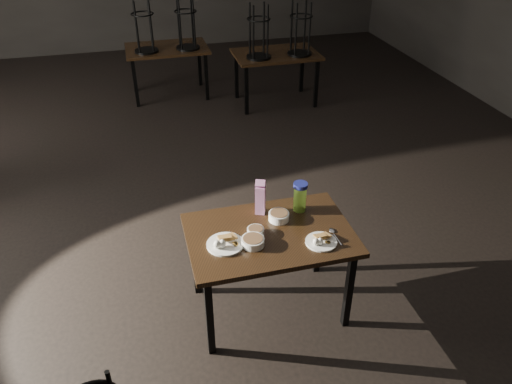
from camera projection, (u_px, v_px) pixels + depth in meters
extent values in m
plane|color=black|center=(167.00, 227.00, 4.90)|extent=(12.00, 12.00, 0.00)
cube|color=black|center=(270.00, 235.00, 3.62)|extent=(1.20, 0.80, 0.04)
cube|color=black|center=(210.00, 317.00, 3.45)|extent=(0.05, 0.05, 0.71)
cube|color=black|center=(349.00, 290.00, 3.67)|extent=(0.05, 0.05, 0.71)
cube|color=black|center=(195.00, 258.00, 3.97)|extent=(0.05, 0.05, 0.71)
cube|color=black|center=(318.00, 238.00, 4.19)|extent=(0.05, 0.05, 0.71)
cylinder|color=white|center=(225.00, 244.00, 3.48)|extent=(0.26, 0.26, 0.02)
cube|color=#A8763B|center=(225.00, 234.00, 3.49)|extent=(0.09, 0.09, 0.04)
cube|color=#A8763B|center=(229.00, 233.00, 3.50)|extent=(0.11, 0.11, 0.03)
ellipsoid|color=white|center=(217.00, 244.00, 3.42)|extent=(0.05, 0.05, 0.06)
ellipsoid|color=white|center=(222.00, 244.00, 3.43)|extent=(0.05, 0.05, 0.06)
cylinder|color=white|center=(321.00, 242.00, 3.51)|extent=(0.22, 0.22, 0.01)
cube|color=#A8763B|center=(320.00, 233.00, 3.51)|extent=(0.08, 0.08, 0.04)
cube|color=#A8763B|center=(324.00, 233.00, 3.52)|extent=(0.09, 0.09, 0.03)
ellipsoid|color=white|center=(316.00, 242.00, 3.45)|extent=(0.04, 0.04, 0.05)
ellipsoid|color=white|center=(320.00, 241.00, 3.46)|extent=(0.04, 0.04, 0.05)
cylinder|color=white|center=(256.00, 231.00, 3.58)|extent=(0.12, 0.12, 0.05)
cylinder|color=brown|center=(256.00, 229.00, 3.57)|extent=(0.10, 0.10, 0.01)
cylinder|color=white|center=(279.00, 216.00, 3.73)|extent=(0.15, 0.15, 0.06)
cylinder|color=brown|center=(279.00, 214.00, 3.71)|extent=(0.13, 0.13, 0.01)
cylinder|color=white|center=(253.00, 242.00, 3.47)|extent=(0.16, 0.16, 0.06)
cylinder|color=brown|center=(253.00, 239.00, 3.46)|extent=(0.14, 0.14, 0.01)
cube|color=#931A74|center=(260.00, 200.00, 3.76)|extent=(0.09, 0.09, 0.23)
cube|color=#931A74|center=(260.00, 184.00, 3.68)|extent=(0.10, 0.10, 0.07)
cylinder|color=#86C53A|center=(300.00, 199.00, 3.80)|extent=(0.10, 0.10, 0.21)
cylinder|color=navy|center=(301.00, 185.00, 3.73)|extent=(0.11, 0.11, 0.03)
ellipsoid|color=silver|center=(332.00, 230.00, 3.62)|extent=(0.04, 0.06, 0.01)
cube|color=silver|center=(337.00, 240.00, 3.54)|extent=(0.01, 0.14, 0.00)
cube|color=black|center=(276.00, 54.00, 7.15)|extent=(1.20, 0.80, 0.04)
cube|color=black|center=(246.00, 91.00, 6.99)|extent=(0.05, 0.05, 0.71)
cube|color=black|center=(316.00, 84.00, 7.21)|extent=(0.05, 0.05, 0.71)
cube|color=black|center=(236.00, 75.00, 7.51)|extent=(0.05, 0.05, 0.71)
cube|color=black|center=(302.00, 69.00, 7.73)|extent=(0.05, 0.05, 0.71)
cylinder|color=black|center=(259.00, 57.00, 6.95)|extent=(0.34, 0.34, 0.03)
torus|color=black|center=(259.00, 20.00, 6.68)|extent=(0.32, 0.32, 0.02)
cylinder|color=black|center=(264.00, 28.00, 6.85)|extent=(0.03, 0.03, 0.70)
cylinder|color=black|center=(250.00, 29.00, 6.81)|extent=(0.03, 0.03, 0.70)
cylinder|color=black|center=(253.00, 33.00, 6.65)|extent=(0.03, 0.03, 0.70)
cylinder|color=black|center=(268.00, 32.00, 6.69)|extent=(0.03, 0.03, 0.70)
cylinder|color=black|center=(299.00, 53.00, 7.08)|extent=(0.34, 0.34, 0.03)
torus|color=black|center=(301.00, 17.00, 6.80)|extent=(0.32, 0.32, 0.02)
cylinder|color=black|center=(305.00, 25.00, 6.98)|extent=(0.03, 0.03, 0.70)
cylinder|color=black|center=(292.00, 26.00, 6.94)|extent=(0.03, 0.03, 0.70)
cylinder|color=black|center=(296.00, 30.00, 6.78)|extent=(0.03, 0.03, 0.70)
cylinder|color=black|center=(310.00, 29.00, 6.82)|extent=(0.03, 0.03, 0.70)
cube|color=black|center=(167.00, 49.00, 7.39)|extent=(1.20, 0.80, 0.04)
cube|color=black|center=(135.00, 83.00, 7.22)|extent=(0.05, 0.05, 0.71)
cube|color=black|center=(206.00, 77.00, 7.44)|extent=(0.05, 0.05, 0.71)
cube|color=black|center=(133.00, 69.00, 7.74)|extent=(0.05, 0.05, 0.71)
cube|color=black|center=(199.00, 64.00, 7.96)|extent=(0.05, 0.05, 0.71)
cylinder|color=black|center=(147.00, 51.00, 7.18)|extent=(0.34, 0.34, 0.03)
torus|color=black|center=(142.00, 15.00, 6.91)|extent=(0.32, 0.32, 0.02)
cylinder|color=black|center=(150.00, 23.00, 7.09)|extent=(0.03, 0.03, 0.70)
cylinder|color=black|center=(136.00, 24.00, 7.04)|extent=(0.03, 0.03, 0.70)
cylinder|color=black|center=(137.00, 27.00, 6.88)|extent=(0.03, 0.03, 0.70)
cylinder|color=black|center=(151.00, 26.00, 6.92)|extent=(0.03, 0.03, 0.70)
cylinder|color=black|center=(188.00, 48.00, 7.31)|extent=(0.34, 0.34, 0.03)
torus|color=black|center=(185.00, 12.00, 7.04)|extent=(0.32, 0.32, 0.02)
cylinder|color=black|center=(192.00, 20.00, 7.21)|extent=(0.03, 0.03, 0.70)
cylinder|color=black|center=(178.00, 21.00, 7.17)|extent=(0.03, 0.03, 0.70)
cylinder|color=black|center=(180.00, 24.00, 7.01)|extent=(0.03, 0.03, 0.70)
cylinder|color=black|center=(194.00, 23.00, 7.05)|extent=(0.03, 0.03, 0.70)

